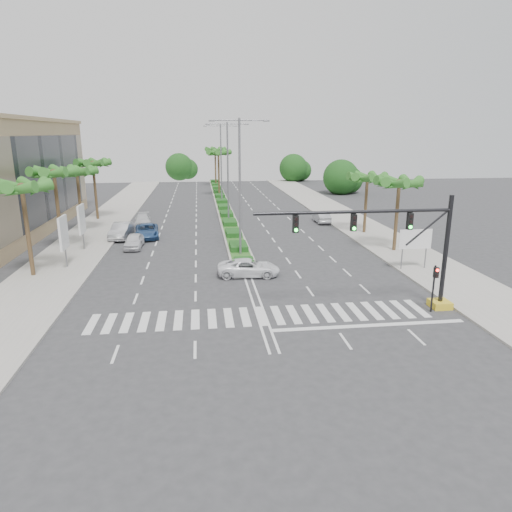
{
  "coord_description": "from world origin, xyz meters",
  "views": [
    {
      "loc": [
        -3.53,
        -25.6,
        10.8
      ],
      "look_at": [
        0.03,
        2.95,
        3.0
      ],
      "focal_mm": 32.0,
      "sensor_mm": 36.0,
      "label": 1
    }
  ],
  "objects_px": {
    "car_parked_b": "(122,231)",
    "car_parked_c": "(147,231)",
    "car_parked_d": "(143,220)",
    "car_parked_a": "(134,241)",
    "car_crossing": "(249,268)",
    "car_right": "(322,217)"
  },
  "relations": [
    {
      "from": "car_parked_d",
      "to": "car_right",
      "type": "relative_size",
      "value": 1.05
    },
    {
      "from": "car_parked_c",
      "to": "car_parked_a",
      "type": "bearing_deg",
      "value": -105.36
    },
    {
      "from": "car_parked_d",
      "to": "car_parked_c",
      "type": "bearing_deg",
      "value": -85.95
    },
    {
      "from": "car_parked_d",
      "to": "car_right",
      "type": "xyz_separation_m",
      "value": [
        21.83,
        -1.28,
        0.05
      ]
    },
    {
      "from": "car_crossing",
      "to": "car_parked_a",
      "type": "bearing_deg",
      "value": 50.05
    },
    {
      "from": "car_parked_b",
      "to": "car_right",
      "type": "xyz_separation_m",
      "value": [
        23.21,
        5.92,
        -0.13
      ]
    },
    {
      "from": "car_crossing",
      "to": "car_right",
      "type": "height_order",
      "value": "car_right"
    },
    {
      "from": "car_parked_b",
      "to": "car_parked_d",
      "type": "height_order",
      "value": "car_parked_b"
    },
    {
      "from": "car_parked_b",
      "to": "car_parked_c",
      "type": "height_order",
      "value": "car_parked_b"
    },
    {
      "from": "car_crossing",
      "to": "car_parked_b",
      "type": "bearing_deg",
      "value": 44.52
    },
    {
      "from": "car_parked_c",
      "to": "car_crossing",
      "type": "height_order",
      "value": "car_parked_c"
    },
    {
      "from": "car_parked_a",
      "to": "car_parked_b",
      "type": "relative_size",
      "value": 0.81
    },
    {
      "from": "car_parked_d",
      "to": "car_crossing",
      "type": "xyz_separation_m",
      "value": [
        10.49,
        -21.88,
        0.03
      ]
    },
    {
      "from": "car_parked_a",
      "to": "car_parked_c",
      "type": "bearing_deg",
      "value": 81.47
    },
    {
      "from": "car_parked_b",
      "to": "car_parked_c",
      "type": "relative_size",
      "value": 0.96
    },
    {
      "from": "car_right",
      "to": "car_crossing",
      "type": "bearing_deg",
      "value": 61.92
    },
    {
      "from": "car_parked_a",
      "to": "car_parked_b",
      "type": "distance_m",
      "value": 4.84
    },
    {
      "from": "car_parked_b",
      "to": "car_right",
      "type": "distance_m",
      "value": 23.95
    },
    {
      "from": "car_parked_a",
      "to": "car_parked_c",
      "type": "relative_size",
      "value": 0.78
    },
    {
      "from": "car_parked_a",
      "to": "car_parked_c",
      "type": "height_order",
      "value": "car_parked_c"
    },
    {
      "from": "car_parked_b",
      "to": "car_right",
      "type": "bearing_deg",
      "value": 19.7
    },
    {
      "from": "car_parked_a",
      "to": "car_parked_c",
      "type": "distance_m",
      "value": 4.56
    }
  ]
}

